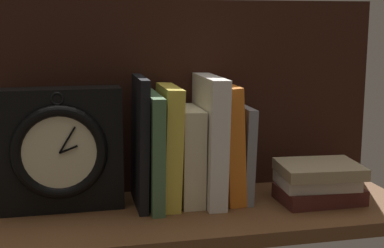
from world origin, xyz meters
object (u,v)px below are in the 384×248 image
at_px(book_orange_pandolfini, 227,143).
at_px(framed_clock, 60,150).
at_px(book_black_skeptic, 140,142).
at_px(book_gray_chess, 241,152).
at_px(book_cream_twain, 188,155).
at_px(book_stack_side, 318,182).
at_px(book_white_catcher, 209,139).
at_px(book_green_romantic, 152,150).
at_px(book_yellow_seinlanguage, 168,145).

distance_m(book_orange_pandolfini, framed_clock, 0.32).
bearing_deg(book_black_skeptic, book_gray_chess, 0.00).
xyz_separation_m(book_cream_twain, book_orange_pandolfini, (0.08, 0.00, 0.02)).
xyz_separation_m(book_black_skeptic, framed_clock, (-0.15, 0.00, -0.01)).
bearing_deg(book_stack_side, book_white_catcher, 164.24).
bearing_deg(book_orange_pandolfini, book_white_catcher, 180.00).
distance_m(book_gray_chess, framed_clock, 0.35).
xyz_separation_m(book_green_romantic, book_yellow_seinlanguage, (0.03, 0.00, 0.01)).
xyz_separation_m(book_black_skeptic, book_orange_pandolfini, (0.17, 0.00, -0.01)).
relative_size(book_green_romantic, book_yellow_seinlanguage, 0.94).
bearing_deg(book_white_catcher, book_stack_side, -15.76).
bearing_deg(book_gray_chess, book_green_romantic, 180.00).
bearing_deg(book_orange_pandolfini, book_yellow_seinlanguage, 180.00).
distance_m(book_green_romantic, book_gray_chess, 0.18).
height_order(book_yellow_seinlanguage, book_cream_twain, book_yellow_seinlanguage).
relative_size(book_green_romantic, framed_clock, 0.94).
bearing_deg(framed_clock, book_gray_chess, -0.26).
bearing_deg(book_green_romantic, book_orange_pandolfini, 0.00).
bearing_deg(book_white_catcher, book_cream_twain, 180.00).
height_order(book_black_skeptic, book_cream_twain, book_black_skeptic).
bearing_deg(book_green_romantic, book_yellow_seinlanguage, 0.00).
xyz_separation_m(book_yellow_seinlanguage, framed_clock, (-0.20, 0.00, 0.00)).
bearing_deg(book_orange_pandolfini, framed_clock, 179.72).
bearing_deg(book_black_skeptic, book_stack_side, -9.66).
bearing_deg(book_yellow_seinlanguage, book_white_catcher, 0.00).
relative_size(book_green_romantic, book_orange_pandolfini, 0.95).
xyz_separation_m(book_white_catcher, book_orange_pandolfini, (0.04, 0.00, -0.01)).
height_order(book_white_catcher, book_orange_pandolfini, book_white_catcher).
relative_size(book_cream_twain, book_stack_side, 1.13).
xyz_separation_m(book_green_romantic, framed_clock, (-0.17, 0.00, 0.01)).
bearing_deg(book_green_romantic, book_gray_chess, 0.00).
bearing_deg(book_gray_chess, framed_clock, 179.74).
bearing_deg(book_gray_chess, book_yellow_seinlanguage, 180.00).
height_order(book_green_romantic, book_yellow_seinlanguage, book_yellow_seinlanguage).
height_order(book_yellow_seinlanguage, book_orange_pandolfini, same).
height_order(book_black_skeptic, book_stack_side, book_black_skeptic).
relative_size(book_black_skeptic, book_cream_twain, 1.33).
xyz_separation_m(book_orange_pandolfini, book_stack_side, (0.17, -0.06, -0.07)).
height_order(book_cream_twain, book_white_catcher, book_white_catcher).
distance_m(book_black_skeptic, book_yellow_seinlanguage, 0.05).
bearing_deg(book_white_catcher, book_gray_chess, 0.00).
bearing_deg(framed_clock, book_orange_pandolfini, -0.28).
bearing_deg(book_cream_twain, book_yellow_seinlanguage, 180.00).
bearing_deg(framed_clock, book_green_romantic, -0.52).
bearing_deg(book_gray_chess, book_black_skeptic, 180.00).
xyz_separation_m(book_green_romantic, book_stack_side, (0.31, -0.06, -0.07)).
height_order(book_black_skeptic, framed_clock, book_black_skeptic).
relative_size(book_white_catcher, framed_clock, 1.07).
height_order(book_white_catcher, book_gray_chess, book_white_catcher).
distance_m(book_orange_pandolfini, book_stack_side, 0.19).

